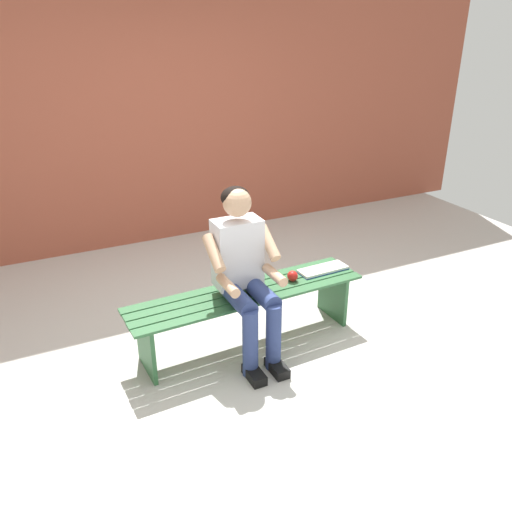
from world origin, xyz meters
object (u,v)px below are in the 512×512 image
(apple, at_px, (293,276))
(book_open, at_px, (323,270))
(bench_near, at_px, (247,303))
(person_seated, at_px, (244,269))

(apple, height_order, book_open, apple)
(bench_near, relative_size, person_seated, 1.48)
(apple, xyz_separation_m, book_open, (-0.31, -0.05, -0.03))
(person_seated, bearing_deg, apple, -167.66)
(book_open, bearing_deg, bench_near, 1.79)
(apple, bearing_deg, bench_near, -0.09)
(apple, bearing_deg, person_seated, 12.34)
(person_seated, xyz_separation_m, book_open, (-0.76, -0.15, -0.23))
(person_seated, relative_size, apple, 14.88)
(person_seated, distance_m, book_open, 0.81)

